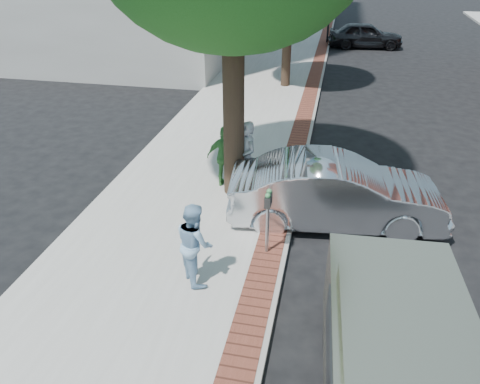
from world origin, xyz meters
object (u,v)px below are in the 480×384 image
(parking_meter, at_px, (268,209))
(van, at_px, (401,377))
(person_green, at_px, (225,157))
(person_gray, at_px, (246,157))
(bg_car, at_px, (365,35))
(person_officer, at_px, (195,243))
(sedan_silver, at_px, (336,192))

(parking_meter, relative_size, van, 0.29)
(person_green, height_order, van, van)
(person_gray, relative_size, person_green, 1.14)
(bg_car, height_order, van, van)
(person_officer, bearing_deg, bg_car, -44.90)
(person_officer, bearing_deg, person_green, -30.83)
(person_officer, relative_size, van, 0.33)
(parking_meter, xyz_separation_m, bg_car, (2.51, 22.14, -0.46))
(person_officer, distance_m, sedan_silver, 3.85)
(person_officer, xyz_separation_m, van, (3.54, -2.39, 0.02))
(person_gray, relative_size, person_officer, 1.13)
(parking_meter, distance_m, person_gray, 2.79)
(parking_meter, bearing_deg, bg_car, 83.54)
(van, bearing_deg, person_officer, 142.95)
(bg_car, bearing_deg, person_green, 162.51)
(parking_meter, distance_m, person_officer, 1.69)
(parking_meter, xyz_separation_m, van, (2.33, -3.54, -0.20))
(parking_meter, relative_size, person_green, 0.89)
(person_gray, xyz_separation_m, bg_car, (3.47, 19.52, -0.35))
(parking_meter, relative_size, person_officer, 0.88)
(van, bearing_deg, parking_meter, 120.32)
(person_gray, bearing_deg, van, -11.74)
(person_green, bearing_deg, person_gray, 160.62)
(sedan_silver, bearing_deg, person_gray, 61.95)
(person_green, xyz_separation_m, van, (3.89, -6.32, 0.03))
(parking_meter, xyz_separation_m, person_gray, (-0.97, 2.62, -0.11))
(parking_meter, distance_m, sedan_silver, 2.22)
(person_green, relative_size, bg_car, 0.38)
(parking_meter, height_order, person_green, person_green)
(person_gray, relative_size, van, 0.37)
(person_green, bearing_deg, bg_car, -106.15)
(parking_meter, distance_m, person_green, 3.19)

